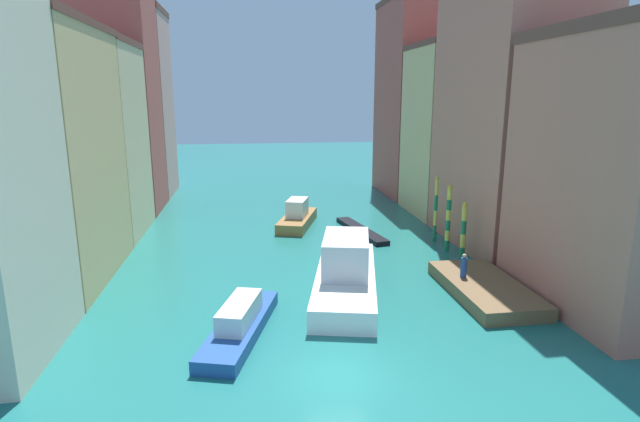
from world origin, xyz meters
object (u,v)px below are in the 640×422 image
Objects in this scene: waterfront_dock at (485,288)px; motorboat_1 at (240,323)px; mooring_pole_1 at (448,217)px; vaporetto_white at (346,272)px; gondola_black at (361,230)px; motorboat_0 at (297,217)px; person_on_dock at (464,266)px; mooring_pole_2 at (436,208)px; mooring_pole_0 at (463,231)px.

motorboat_1 is at bearing -167.98° from waterfront_dock.
mooring_pole_1 reaches higher than vaporetto_white.
motorboat_0 is (-4.96, 3.03, 0.60)m from gondola_black.
mooring_pole_1 is 0.42× the size of vaporetto_white.
waterfront_dock reaches higher than gondola_black.
person_on_dock is at bearing 16.94° from motorboat_1.
mooring_pole_1 is 2.63m from mooring_pole_2.
motorboat_0 is (-1.30, 15.27, -0.37)m from vaporetto_white.
mooring_pole_0 is 9.69m from gondola_black.
mooring_pole_2 is 12.88m from vaporetto_white.
motorboat_1 is at bearing -142.69° from mooring_pole_1.
person_on_dock is at bearing 132.56° from waterfront_dock.
vaporetto_white is 1.47× the size of motorboat_1.
motorboat_0 is at bearing 76.81° from motorboat_1.
mooring_pole_1 is 18.59m from motorboat_1.
person_on_dock reaches higher than waterfront_dock.
waterfront_dock is at bearing -101.63° from mooring_pole_0.
vaporetto_white is at bearing -106.66° from gondola_black.
motorboat_1 is (-14.71, -11.21, -1.89)m from mooring_pole_1.
gondola_black is (-3.12, 12.91, -1.21)m from person_on_dock.
vaporetto_white is (-8.81, -9.28, -1.39)m from mooring_pole_2.
mooring_pole_0 is at bearing -88.89° from mooring_pole_2.
motorboat_1 is (-13.62, -2.90, 0.21)m from waterfront_dock.
mooring_pole_2 is 20.32m from motorboat_1.
mooring_pole_2 is (0.05, 2.63, 0.07)m from mooring_pole_1.
vaporetto_white is (-8.77, -6.66, -1.32)m from mooring_pole_1.
mooring_pole_1 is 0.97× the size of mooring_pole_2.
person_on_dock is 0.28× the size of mooring_pole_2.
mooring_pole_1 is (1.08, 8.31, 2.10)m from waterfront_dock.
motorboat_1 is (-12.72, -3.88, -0.82)m from person_on_dock.
vaporetto_white reaches higher than motorboat_0.
vaporetto_white is (-7.68, 1.65, 0.78)m from waterfront_dock.
motorboat_0 is at bearing 132.98° from mooring_pole_0.
gondola_black is at bearing 123.51° from mooring_pole_0.
mooring_pole_2 reaches higher than mooring_pole_0.
mooring_pole_2 is 0.43× the size of vaporetto_white.
mooring_pole_1 reaches higher than gondola_black.
motorboat_0 is at bearing 149.38° from mooring_pole_2.
person_on_dock is at bearing -76.40° from gondola_black.
waterfront_dock is at bearing -97.44° from mooring_pole_1.
motorboat_0 reaches higher than waterfront_dock.
motorboat_1 reaches higher than gondola_black.
gondola_black is at bearing 106.14° from waterfront_dock.
mooring_pole_0 reaches higher than motorboat_0.
waterfront_dock is 19.16m from motorboat_0.
person_on_dock is 0.12× the size of vaporetto_white.
gondola_black is (-5.25, 7.92, -1.90)m from mooring_pole_0.
waterfront_dock is 6.33m from mooring_pole_0.
mooring_pole_0 is at bearing -47.02° from motorboat_0.
person_on_dock reaches higher than motorboat_1.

